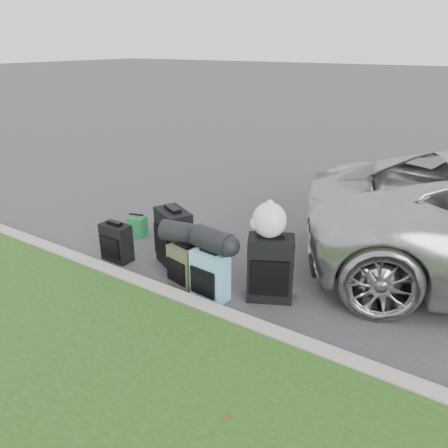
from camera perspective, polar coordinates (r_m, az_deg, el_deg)
The scene contains 12 objects.
ground at distance 5.80m, azimuth -0.26°, elevation -5.87°, with size 120.00×120.00×0.00m, color #383535.
curb at distance 5.08m, azimuth -6.61°, elevation -9.59°, with size 120.00×0.18×0.15m, color #9E937F.
suitcase_small_black at distance 6.10m, azimuth -13.86°, elevation -2.34°, with size 0.42×0.23×0.52m, color black.
suitcase_large_black_left at distance 5.80m, azimuth -6.55°, elevation -1.80°, with size 0.53×0.32×0.77m, color black.
suitcase_olive at distance 5.33m, azimuth -5.20°, elevation -5.49°, with size 0.38×0.24×0.53m, color #393924.
suitcase_teal at distance 5.04m, azimuth -1.82°, elevation -6.74°, with size 0.42×0.25×0.60m, color #5291B0.
suitcase_large_black_right at distance 5.03m, azimuth 6.05°, elevation -5.76°, with size 0.52×0.31×0.78m, color black.
tote_green at distance 6.87m, azimuth -11.27°, elevation -0.25°, with size 0.26×0.21×0.30m, color #1A7534.
tote_navy at distance 6.47m, azimuth -6.46°, elevation -1.50°, with size 0.26×0.20×0.28m, color navy.
duffel_left at distance 5.27m, azimuth -5.66°, elevation -1.11°, with size 0.26×0.26×0.48m, color black.
duffel_right at distance 4.87m, azimuth -1.47°, elevation -2.13°, with size 0.26×0.26×0.47m, color black.
trash_bag at distance 4.81m, azimuth 5.94°, elevation 0.51°, with size 0.38×0.38×0.38m, color white.
Camera 1 is at (2.83, -4.24, 2.77)m, focal length 35.00 mm.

